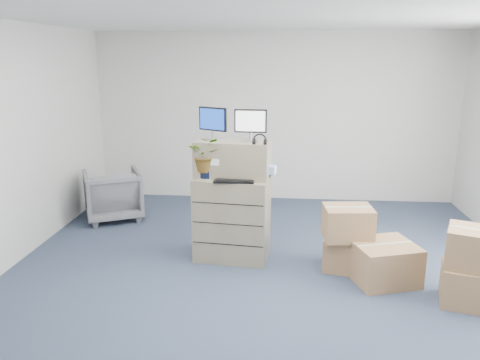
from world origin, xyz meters
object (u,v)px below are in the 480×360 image
at_px(monitor_left, 213,122).
at_px(office_chair, 113,192).
at_px(water_bottle, 244,165).
at_px(keyboard, 234,181).
at_px(potted_plant, 206,159).
at_px(filing_cabinet_lower, 232,218).
at_px(monitor_right, 250,123).

relative_size(monitor_left, office_chair, 0.46).
bearing_deg(water_bottle, keyboard, -110.84).
relative_size(water_bottle, potted_plant, 0.66).
xyz_separation_m(water_bottle, potted_plant, (-0.43, -0.15, 0.09)).
relative_size(filing_cabinet_lower, potted_plant, 2.42).
bearing_deg(potted_plant, monitor_right, 10.80).
xyz_separation_m(keyboard, office_chair, (-1.99, 1.45, -0.61)).
bearing_deg(water_bottle, potted_plant, -161.45).
bearing_deg(keyboard, potted_plant, 160.76).
xyz_separation_m(monitor_left, potted_plant, (-0.06, -0.18, -0.41)).
xyz_separation_m(monitor_right, keyboard, (-0.17, -0.20, -0.63)).
bearing_deg(monitor_right, potted_plant, -166.81).
bearing_deg(monitor_right, keyboard, -127.22).
bearing_deg(potted_plant, keyboard, -17.82).
distance_m(filing_cabinet_lower, keyboard, 0.55).
xyz_separation_m(filing_cabinet_lower, keyboard, (0.04, -0.18, 0.52)).
bearing_deg(office_chair, monitor_right, 123.77).
bearing_deg(keyboard, monitor_left, 132.97).
bearing_deg(potted_plant, office_chair, 140.85).
distance_m(filing_cabinet_lower, monitor_right, 1.16).
height_order(water_bottle, potted_plant, potted_plant).
height_order(keyboard, water_bottle, water_bottle).
bearing_deg(potted_plant, water_bottle, 18.55).
height_order(filing_cabinet_lower, potted_plant, potted_plant).
relative_size(monitor_left, potted_plant, 0.91).
bearing_deg(filing_cabinet_lower, monitor_left, 162.19).
bearing_deg(monitor_left, office_chair, 174.41).
bearing_deg(keyboard, monitor_right, 48.96).
relative_size(monitor_right, potted_plant, 0.89).
height_order(potted_plant, office_chair, potted_plant).
relative_size(filing_cabinet_lower, monitor_left, 2.66).
distance_m(monitor_right, water_bottle, 0.51).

